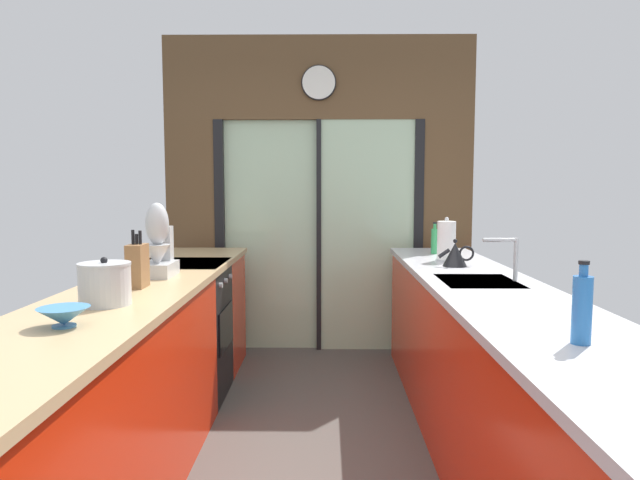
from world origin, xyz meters
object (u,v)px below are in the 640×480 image
object	(u,v)px
mixing_bowl	(64,316)
stock_pot	(105,284)
stand_mixer	(158,248)
soap_bottle_near	(582,308)
oven_range	(183,331)
soap_bottle_far	(435,240)
knife_block	(137,265)
kettle	(455,254)
paper_towel_roll	(446,241)

from	to	relation	value
mixing_bowl	stock_pot	xyz separation A→B (m)	(-0.00, 0.38, 0.05)
stand_mixer	soap_bottle_near	xyz separation A→B (m)	(1.78, -1.37, -0.04)
mixing_bowl	stand_mixer	distance (m)	1.17
oven_range	soap_bottle_far	size ratio (longest dim) A/B	3.81
knife_block	kettle	xyz separation A→B (m)	(1.78, 0.78, -0.04)
stand_mixer	paper_towel_roll	distance (m)	1.91
knife_block	stand_mixer	world-z (taller)	stand_mixer
oven_range	soap_bottle_near	xyz separation A→B (m)	(1.80, -1.93, 0.58)
stock_pot	mixing_bowl	bearing A→B (deg)	-90.00
soap_bottle_near	paper_towel_roll	distance (m)	2.05
stand_mixer	paper_towel_roll	world-z (taller)	stand_mixer
stand_mixer	stock_pot	world-z (taller)	stand_mixer
oven_range	knife_block	bearing A→B (deg)	-88.86
mixing_bowl	paper_towel_roll	size ratio (longest dim) A/B	0.61
oven_range	mixing_bowl	size ratio (longest dim) A/B	4.95
stock_pot	soap_bottle_near	bearing A→B (deg)	-18.19
soap_bottle_far	stand_mixer	bearing A→B (deg)	-148.24
stock_pot	soap_bottle_far	distance (m)	2.59
knife_block	soap_bottle_far	world-z (taller)	knife_block
stock_pot	stand_mixer	bearing A→B (deg)	90.00
paper_towel_roll	soap_bottle_far	bearing A→B (deg)	90.00
soap_bottle_near	soap_bottle_far	bearing A→B (deg)	90.00
soap_bottle_near	soap_bottle_far	world-z (taller)	soap_bottle_near
oven_range	knife_block	distance (m)	1.09
kettle	paper_towel_roll	size ratio (longest dim) A/B	0.77
oven_range	stand_mixer	size ratio (longest dim) A/B	2.19
kettle	paper_towel_roll	xyz separation A→B (m)	(-0.00, 0.26, 0.06)
stock_pot	soap_bottle_near	distance (m)	1.87
stand_mixer	kettle	world-z (taller)	stand_mixer
oven_range	mixing_bowl	world-z (taller)	mixing_bowl
stock_pot	kettle	bearing A→B (deg)	34.09
kettle	soap_bottle_far	world-z (taller)	soap_bottle_far
mixing_bowl	kettle	world-z (taller)	kettle
stock_pot	soap_bottle_near	xyz separation A→B (m)	(1.78, -0.58, 0.03)
kettle	paper_towel_roll	distance (m)	0.27
stock_pot	kettle	distance (m)	2.15
stand_mixer	soap_bottle_far	distance (m)	2.09
knife_block	stand_mixer	xyz separation A→B (m)	(0.00, 0.36, 0.05)
mixing_bowl	kettle	bearing A→B (deg)	41.76
kettle	soap_bottle_near	xyz separation A→B (m)	(-0.00, -1.79, 0.04)
oven_range	kettle	xyz separation A→B (m)	(1.80, -0.14, 0.54)
paper_towel_roll	knife_block	bearing A→B (deg)	-149.51
oven_range	knife_block	xyz separation A→B (m)	(0.02, -0.93, 0.58)
stand_mixer	soap_bottle_far	xyz separation A→B (m)	(1.78, 1.10, -0.06)
oven_range	soap_bottle_far	bearing A→B (deg)	16.68
oven_range	knife_block	size ratio (longest dim) A/B	3.14
paper_towel_roll	oven_range	bearing A→B (deg)	-176.09
stand_mixer	stock_pot	distance (m)	0.79
knife_block	soap_bottle_far	xyz separation A→B (m)	(1.78, 1.46, -0.01)
stock_pot	knife_block	bearing A→B (deg)	90.00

